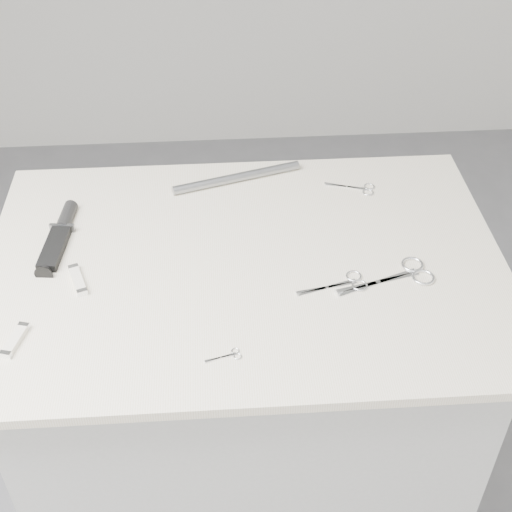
{
  "coord_description": "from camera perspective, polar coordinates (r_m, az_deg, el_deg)",
  "views": [
    {
      "loc": [
        -0.05,
        -1.04,
        1.81
      ],
      "look_at": [
        0.02,
        0.01,
        0.92
      ],
      "focal_mm": 50.0,
      "sensor_mm": 36.0,
      "label": 1
    }
  ],
  "objects": [
    {
      "name": "plinth",
      "position": [
        1.71,
        -0.7,
        -12.46
      ],
      "size": [
        0.9,
        0.6,
        0.9
      ],
      "primitive_type": "cube",
      "color": "#B8B8B6",
      "rests_on": "ground"
    },
    {
      "name": "display_board",
      "position": [
        1.37,
        -0.85,
        -0.73
      ],
      "size": [
        1.0,
        0.7,
        0.02
      ],
      "primitive_type": "cube",
      "color": "beige",
      "rests_on": "plinth"
    },
    {
      "name": "large_shears",
      "position": [
        1.36,
        11.73,
        -1.5
      ],
      "size": [
        0.19,
        0.1,
        0.01
      ],
      "rotation": [
        0.0,
        0.0,
        0.3
      ],
      "color": "silver",
      "rests_on": "display_board"
    },
    {
      "name": "embroidery_scissors_a",
      "position": [
        1.33,
        7.09,
        -2.2
      ],
      "size": [
        0.13,
        0.07,
        0.0
      ],
      "rotation": [
        0.0,
        0.0,
        0.24
      ],
      "color": "silver",
      "rests_on": "display_board"
    },
    {
      "name": "embroidery_scissors_b",
      "position": [
        1.58,
        8.19,
        5.39
      ],
      "size": [
        0.11,
        0.06,
        0.0
      ],
      "rotation": [
        0.0,
        0.0,
        -0.3
      ],
      "color": "silver",
      "rests_on": "display_board"
    },
    {
      "name": "tiny_scissors",
      "position": [
        1.19,
        -2.25,
        -7.99
      ],
      "size": [
        0.06,
        0.03,
        0.0
      ],
      "rotation": [
        0.0,
        0.0,
        0.27
      ],
      "color": "silver",
      "rests_on": "display_board"
    },
    {
      "name": "sheathed_knife",
      "position": [
        1.48,
        -15.39,
        1.75
      ],
      "size": [
        0.05,
        0.21,
        0.03
      ],
      "rotation": [
        0.0,
        0.0,
        1.46
      ],
      "color": "black",
      "rests_on": "display_board"
    },
    {
      "name": "pocket_knife_a",
      "position": [
        1.36,
        -14.06,
        -1.88
      ],
      "size": [
        0.04,
        0.08,
        0.01
      ],
      "rotation": [
        0.0,
        0.0,
        1.91
      ],
      "color": "silver",
      "rests_on": "display_board"
    },
    {
      "name": "pocket_knife_b",
      "position": [
        1.28,
        -18.71,
        -6.41
      ],
      "size": [
        0.04,
        0.08,
        0.01
      ],
      "rotation": [
        0.0,
        0.0,
        1.29
      ],
      "color": "silver",
      "rests_on": "display_board"
    },
    {
      "name": "metal_rail",
      "position": [
        1.58,
        -1.53,
        6.3
      ],
      "size": [
        0.29,
        0.1,
        0.02
      ],
      "primitive_type": "cylinder",
      "rotation": [
        0.0,
        1.57,
        0.29
      ],
      "color": "gray",
      "rests_on": "display_board"
    }
  ]
}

